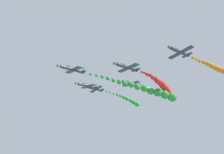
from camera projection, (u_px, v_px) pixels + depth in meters
The scene contains 10 objects.
airplane_lead at pixel (72, 69), 77.60m from camera, with size 9.56×10.35×2.39m.
smoke_trail_lead at pixel (151, 91), 87.76m from camera, with size 14.35×32.42×8.61m.
airplane_left_inner at pixel (127, 67), 75.70m from camera, with size 9.56×10.35×2.32m.
smoke_trail_left_inner at pixel (164, 88), 90.54m from camera, with size 7.69×23.27×5.73m.
airplane_right_inner at pixel (87, 86), 95.47m from camera, with size 9.56×10.35×2.40m.
airplane_left_outer at pixel (130, 83), 93.25m from camera, with size 9.57×10.35×2.33m.
smoke_trail_left_outer at pixel (154, 91), 102.16m from camera, with size 2.84×12.98×2.80m.
airplane_right_outer at pixel (180, 52), 74.27m from camera, with size 9.55×10.35×2.51m.
airplane_trailing at pixel (95, 89), 113.22m from camera, with size 9.53×10.35×2.64m.
smoke_trail_trailing at pixel (130, 100), 123.67m from camera, with size 3.96×21.25×6.19m.
Camera 1 is at (-65.63, 50.42, 90.46)m, focal length 36.29 mm.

